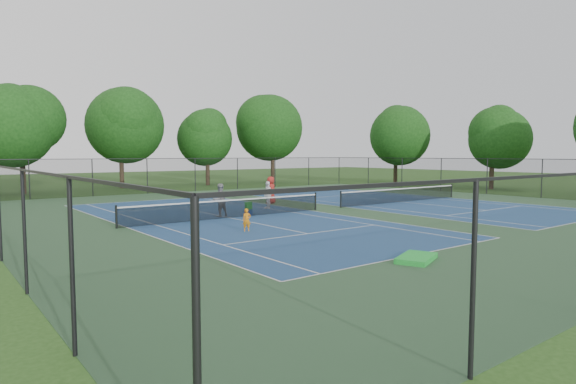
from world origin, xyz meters
TOP-DOWN VIEW (x-y plane):
  - ground at (0.00, 0.00)m, footprint 140.00×140.00m
  - court_pad at (0.00, 0.00)m, footprint 36.00×36.00m
  - tennis_court_left at (-7.00, 0.00)m, footprint 12.00×23.83m
  - tennis_court_right at (7.00, 0.00)m, footprint 12.00×23.83m
  - perimeter_fence at (0.00, 0.00)m, footprint 36.08×36.08m
  - tree_back_a at (-13.00, 24.00)m, footprint 6.80×6.80m
  - tree_back_b at (-4.00, 26.00)m, footprint 7.60×7.60m
  - tree_back_c at (5.00, 25.00)m, footprint 6.00×6.00m
  - tree_back_d at (13.00, 24.00)m, footprint 7.80×7.80m
  - tree_side_e at (23.00, 14.00)m, footprint 6.60×6.60m
  - tree_side_f at (24.00, 3.00)m, footprint 5.80×5.80m
  - child_player at (-8.66, -4.23)m, footprint 0.43×0.37m
  - instructor at (-7.14, 0.85)m, footprint 0.89×0.70m
  - bystander_a at (-2.84, 2.44)m, footprint 1.07×0.87m
  - bystander_c at (-0.96, 4.78)m, footprint 1.02×0.78m
  - ball_crate at (-5.50, 0.55)m, footprint 0.44×0.33m
  - ball_hopper at (-5.50, 0.55)m, footprint 0.37×0.30m
  - green_tarp at (-7.56, -12.45)m, footprint 1.91×1.51m

SIDE VIEW (x-z plane):
  - ground at x=0.00m, z-range 0.00..0.00m
  - court_pad at x=0.00m, z-range 0.00..0.01m
  - green_tarp at x=-7.56m, z-range 0.01..0.17m
  - tennis_court_left at x=-7.00m, z-range -0.44..0.63m
  - tennis_court_right at x=7.00m, z-range -0.44..0.63m
  - ball_crate at x=-5.50m, z-range 0.00..0.32m
  - child_player at x=-8.66m, z-range 0.00..1.00m
  - ball_hopper at x=-5.50m, z-range 0.32..0.72m
  - bystander_a at x=-2.84m, z-range 0.00..1.70m
  - instructor at x=-7.14m, z-range 0.00..1.79m
  - bystander_c at x=-0.96m, z-range 0.00..1.86m
  - perimeter_fence at x=0.00m, z-range 0.09..3.11m
  - tree_side_f at x=24.00m, z-range 1.19..9.31m
  - tree_back_c at x=5.00m, z-range 1.28..9.68m
  - tree_side_e at x=23.00m, z-range 1.37..10.25m
  - tree_back_a at x=-13.00m, z-range 1.46..10.61m
  - tree_back_b at x=-4.00m, z-range 1.58..11.61m
  - tree_back_d at x=13.00m, z-range 1.64..12.01m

